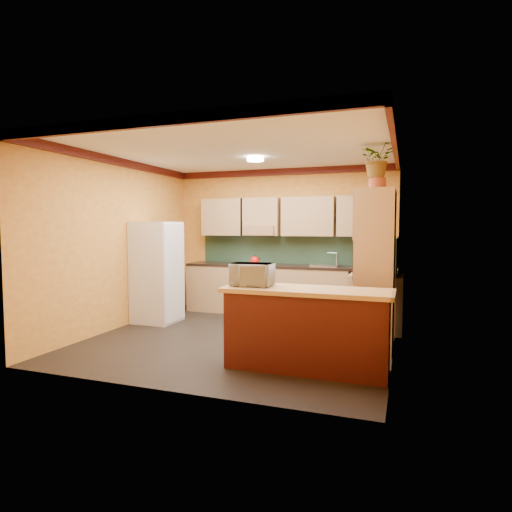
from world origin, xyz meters
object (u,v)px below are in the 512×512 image
at_px(base_cabinets_back, 283,291).
at_px(stove, 251,288).
at_px(fridge, 157,272).
at_px(microwave, 252,274).
at_px(pantry, 375,270).
at_px(breakfast_bar, 306,331).

bearing_deg(base_cabinets_back, stove, -180.00).
bearing_deg(fridge, microwave, -34.21).
bearing_deg(pantry, breakfast_bar, -119.38).
bearing_deg(microwave, stove, 107.89).
bearing_deg(breakfast_bar, pantry, 60.62).
xyz_separation_m(pantry, microwave, (-1.32, -1.18, 0.01)).
relative_size(base_cabinets_back, breakfast_bar, 2.03).
height_order(base_cabinets_back, fridge, fridge).
bearing_deg(pantry, fridge, 174.01).
distance_m(base_cabinets_back, microwave, 2.92).
bearing_deg(fridge, stove, 45.84).
relative_size(base_cabinets_back, stove, 4.01).
relative_size(stove, fridge, 0.54).
xyz_separation_m(pantry, breakfast_bar, (-0.66, -1.18, -0.61)).
distance_m(stove, pantry, 2.95).
distance_m(fridge, microwave, 2.77).
bearing_deg(pantry, microwave, -138.22).
distance_m(stove, microwave, 3.07).
bearing_deg(fridge, breakfast_bar, -27.86).
bearing_deg(stove, fridge, -134.16).
height_order(base_cabinets_back, stove, stove).
distance_m(base_cabinets_back, breakfast_bar, 3.02).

